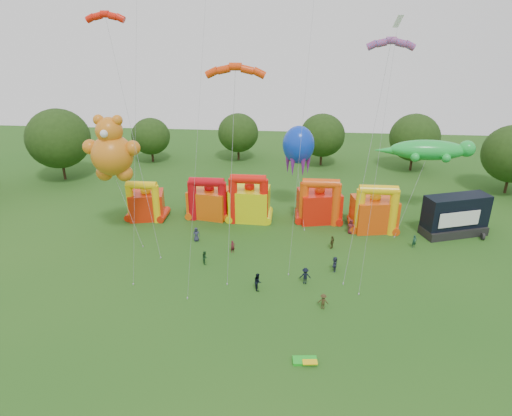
# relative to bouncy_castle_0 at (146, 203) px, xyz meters

# --- Properties ---
(ground) EXTENTS (160.00, 160.00, 0.00)m
(ground) POSITION_rel_bouncy_castle_0_xyz_m (17.24, -27.35, -2.22)
(ground) COLOR #1E5016
(ground) RESTS_ON ground
(tree_ring) EXTENTS (120.28, 122.35, 12.07)m
(tree_ring) POSITION_rel_bouncy_castle_0_xyz_m (16.09, -26.76, 4.04)
(tree_ring) COLOR #352314
(tree_ring) RESTS_ON ground
(bouncy_castle_0) EXTENTS (5.22, 4.53, 5.81)m
(bouncy_castle_0) POSITION_rel_bouncy_castle_0_xyz_m (0.00, 0.00, 0.00)
(bouncy_castle_0) COLOR red
(bouncy_castle_0) RESTS_ON ground
(bouncy_castle_1) EXTENTS (6.00, 5.16, 6.12)m
(bouncy_castle_1) POSITION_rel_bouncy_castle_0_xyz_m (8.51, 1.53, 0.10)
(bouncy_castle_1) COLOR #E5570C
(bouncy_castle_1) RESTS_ON ground
(bouncy_castle_2) EXTENTS (5.46, 4.46, 6.92)m
(bouncy_castle_2) POSITION_rel_bouncy_castle_0_xyz_m (14.18, 0.92, 0.40)
(bouncy_castle_2) COLOR yellow
(bouncy_castle_2) RESTS_ON ground
(bouncy_castle_3) EXTENTS (6.21, 5.38, 6.48)m
(bouncy_castle_3) POSITION_rel_bouncy_castle_0_xyz_m (23.67, 1.44, 0.23)
(bouncy_castle_3) COLOR red
(bouncy_castle_3) RESTS_ON ground
(bouncy_castle_4) EXTENTS (6.06, 5.21, 6.62)m
(bouncy_castle_4) POSITION_rel_bouncy_castle_0_xyz_m (30.71, -0.75, 0.29)
(bouncy_castle_4) COLOR #E4460C
(bouncy_castle_4) RESTS_ON ground
(stage_trailer) EXTENTS (8.80, 5.62, 5.27)m
(stage_trailer) POSITION_rel_bouncy_castle_0_xyz_m (40.79, -1.22, 0.32)
(stage_trailer) COLOR black
(stage_trailer) RESTS_ON ground
(teddy_bear_kite) EXTENTS (6.88, 4.88, 15.79)m
(teddy_bear_kite) POSITION_rel_bouncy_castle_0_xyz_m (-0.77, -6.61, 7.22)
(teddy_bear_kite) COLOR orange
(teddy_bear_kite) RESTS_ON ground
(gecko_kite) EXTENTS (13.32, 10.44, 10.81)m
(gecko_kite) POSITION_rel_bouncy_castle_0_xyz_m (36.18, 2.07, 3.19)
(gecko_kite) COLOR green
(gecko_kite) RESTS_ON ground
(octopus_kite) EXTENTS (4.34, 8.84, 12.44)m
(octopus_kite) POSITION_rel_bouncy_castle_0_xyz_m (20.78, 3.49, 5.04)
(octopus_kite) COLOR #0C33C1
(octopus_kite) RESTS_ON ground
(parafoil_kites) EXTENTS (32.58, 8.60, 27.16)m
(parafoil_kites) POSITION_rel_bouncy_castle_0_xyz_m (15.62, -10.90, 10.42)
(parafoil_kites) COLOR red
(parafoil_kites) RESTS_ON ground
(diamond_kites) EXTENTS (26.00, 12.02, 36.86)m
(diamond_kites) POSITION_rel_bouncy_castle_0_xyz_m (15.63, -13.12, 13.46)
(diamond_kites) COLOR #BF3A09
(diamond_kites) RESTS_ON ground
(folded_kite_bundle) EXTENTS (2.09, 1.26, 0.31)m
(folded_kite_bundle) POSITION_rel_bouncy_castle_0_xyz_m (21.63, -26.70, -2.08)
(folded_kite_bundle) COLOR green
(folded_kite_bundle) RESTS_ON ground
(spectator_0) EXTENTS (1.02, 0.81, 1.82)m
(spectator_0) POSITION_rel_bouncy_castle_0_xyz_m (8.24, -6.20, -1.31)
(spectator_0) COLOR #282C43
(spectator_0) RESTS_ON ground
(spectator_1) EXTENTS (0.67, 0.61, 1.54)m
(spectator_1) POSITION_rel_bouncy_castle_0_xyz_m (13.19, -8.79, -1.45)
(spectator_1) COLOR #541821
(spectator_1) RESTS_ON ground
(spectator_2) EXTENTS (0.81, 0.91, 1.56)m
(spectator_2) POSITION_rel_bouncy_castle_0_xyz_m (10.39, -11.61, -1.45)
(spectator_2) COLOR #193E1D
(spectator_2) RESTS_ON ground
(spectator_3) EXTENTS (1.25, 0.79, 1.85)m
(spectator_3) POSITION_rel_bouncy_castle_0_xyz_m (21.68, -14.83, -1.30)
(spectator_3) COLOR black
(spectator_3) RESTS_ON ground
(spectator_4) EXTENTS (0.82, 1.06, 1.67)m
(spectator_4) POSITION_rel_bouncy_castle_0_xyz_m (25.00, -6.66, -1.39)
(spectator_4) COLOR #453E1B
(spectator_4) RESTS_ON ground
(spectator_5) EXTENTS (0.69, 1.67, 1.75)m
(spectator_5) POSITION_rel_bouncy_castle_0_xyz_m (24.94, -12.00, -1.35)
(spectator_5) COLOR #272D42
(spectator_5) RESTS_ON ground
(spectator_6) EXTENTS (1.13, 0.97, 1.96)m
(spectator_6) POSITION_rel_bouncy_castle_0_xyz_m (27.65, -2.35, -1.25)
(spectator_6) COLOR maroon
(spectator_6) RESTS_ON ground
(spectator_7) EXTENTS (0.70, 0.60, 1.62)m
(spectator_7) POSITION_rel_bouncy_castle_0_xyz_m (34.95, -5.52, -1.41)
(spectator_7) COLOR #183E2C
(spectator_7) RESTS_ON ground
(spectator_8) EXTENTS (0.92, 1.06, 1.88)m
(spectator_8) POSITION_rel_bouncy_castle_0_xyz_m (16.82, -16.39, -1.28)
(spectator_8) COLOR black
(spectator_8) RESTS_ON ground
(spectator_9) EXTENTS (1.12, 0.75, 1.61)m
(spectator_9) POSITION_rel_bouncy_castle_0_xyz_m (23.37, -19.13, -1.42)
(spectator_9) COLOR #3A2E17
(spectator_9) RESTS_ON ground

